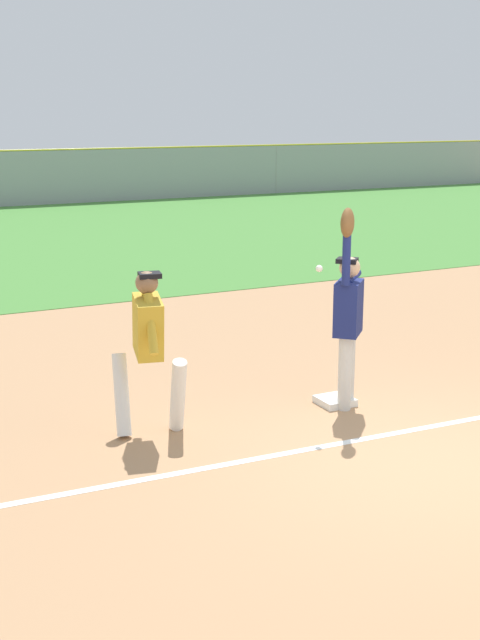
# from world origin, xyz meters

# --- Properties ---
(ground_plane) EXTENTS (76.33, 76.33, 0.00)m
(ground_plane) POSITION_xyz_m (0.00, 0.00, 0.00)
(ground_plane) COLOR tan
(outfield_grass) EXTENTS (46.96, 16.25, 0.01)m
(outfield_grass) POSITION_xyz_m (0.00, 15.98, 0.01)
(outfield_grass) COLOR #478438
(outfield_grass) RESTS_ON ground_plane
(first_base) EXTENTS (0.38, 0.38, 0.08)m
(first_base) POSITION_xyz_m (0.07, 1.71, 0.04)
(first_base) COLOR white
(first_base) RESTS_ON ground_plane
(fielder) EXTENTS (0.70, 0.72, 2.28)m
(fielder) POSITION_xyz_m (0.12, 1.58, 1.12)
(fielder) COLOR silver
(fielder) RESTS_ON ground_plane
(runner) EXTENTS (0.75, 0.84, 1.72)m
(runner) POSITION_xyz_m (-2.14, 1.80, 1.00)
(runner) COLOR white
(runner) RESTS_ON ground_plane
(baseball) EXTENTS (0.07, 0.07, 0.07)m
(baseball) POSITION_xyz_m (-0.35, 1.44, 1.66)
(baseball) COLOR white
(parked_car_black) EXTENTS (4.54, 2.39, 1.25)m
(parked_car_black) POSITION_xyz_m (4.58, 28.22, 0.67)
(parked_car_black) COLOR black
(parked_car_black) RESTS_ON ground_plane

